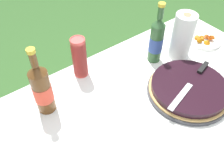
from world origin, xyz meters
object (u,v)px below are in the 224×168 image
object	(u,v)px
cider_bottle_green	(156,40)
snack_plate_left	(205,40)
cider_bottle_amber	(42,89)
serving_knife	(193,80)
paper_towel_roll	(182,36)
cup_stack	(79,58)
berry_tart	(189,89)

from	to	relation	value
cider_bottle_green	snack_plate_left	world-z (taller)	cider_bottle_green
cider_bottle_amber	serving_knife	bearing A→B (deg)	-27.20
snack_plate_left	paper_towel_roll	xyz separation A→B (m)	(-0.22, 0.01, 0.11)
cup_stack	serving_knife	bearing A→B (deg)	-48.71
berry_tart	cider_bottle_amber	size ratio (longest dim) A/B	1.16
cider_bottle_amber	cup_stack	bearing A→B (deg)	22.56
paper_towel_roll	berry_tart	bearing A→B (deg)	-128.04
serving_knife	snack_plate_left	distance (m)	0.42
paper_towel_roll	serving_knife	bearing A→B (deg)	-124.20
cup_stack	cider_bottle_green	size ratio (longest dim) A/B	0.65
serving_knife	paper_towel_roll	world-z (taller)	paper_towel_roll
cup_stack	paper_towel_roll	bearing A→B (deg)	-20.92
serving_knife	cup_stack	distance (m)	0.55
serving_knife	snack_plate_left	size ratio (longest dim) A/B	1.92
cider_bottle_green	paper_towel_roll	distance (m)	0.14
serving_knife	cider_bottle_amber	size ratio (longest dim) A/B	1.10
berry_tart	paper_towel_roll	distance (m)	0.30
serving_knife	cider_bottle_amber	world-z (taller)	cider_bottle_amber
cup_stack	cider_bottle_amber	xyz separation A→B (m)	(-0.24, -0.10, 0.02)
berry_tart	cup_stack	size ratio (longest dim) A/B	1.80
berry_tart	cup_stack	xyz separation A→B (m)	(-0.33, 0.42, 0.08)
cider_bottle_amber	paper_towel_roll	bearing A→B (deg)	-7.10
cup_stack	cider_bottle_green	world-z (taller)	cider_bottle_green
snack_plate_left	paper_towel_roll	distance (m)	0.25
berry_tart	snack_plate_left	bearing A→B (deg)	28.85
serving_knife	paper_towel_roll	size ratio (longest dim) A/B	1.46
berry_tart	cider_bottle_amber	world-z (taller)	cider_bottle_amber
cider_bottle_amber	snack_plate_left	xyz separation A→B (m)	(0.97, -0.10, -0.11)
cup_stack	cider_bottle_amber	bearing A→B (deg)	-157.44
berry_tart	cider_bottle_amber	xyz separation A→B (m)	(-0.58, 0.32, 0.10)
paper_towel_roll	cider_bottle_green	bearing A→B (deg)	157.48
berry_tart	serving_knife	bearing A→B (deg)	15.09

